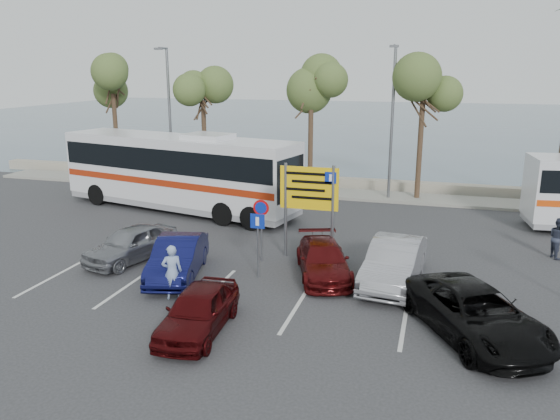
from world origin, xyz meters
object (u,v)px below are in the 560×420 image
(street_lamp_right, at_px, (392,115))
(car_silver_b, at_px, (394,262))
(car_maroon, at_px, (323,260))
(suv_black, at_px, (475,313))
(pedestrian_near, at_px, (172,272))
(car_blue, at_px, (178,258))
(pedestrian_far, at_px, (558,238))
(car_red, at_px, (198,310))
(coach_bus_left, at_px, (178,174))
(street_lamp_left, at_px, (169,110))
(car_silver_a, at_px, (131,243))
(direction_sign, at_px, (309,196))

(street_lamp_right, height_order, car_silver_b, street_lamp_right)
(car_maroon, relative_size, suv_black, 0.83)
(car_maroon, bearing_deg, pedestrian_near, -161.60)
(car_blue, distance_m, suv_black, 9.76)
(car_blue, distance_m, pedestrian_far, 14.17)
(car_maroon, relative_size, car_red, 1.10)
(coach_bus_left, distance_m, pedestrian_far, 17.24)
(street_lamp_left, xyz_separation_m, suv_black, (16.73, -15.21, -3.92))
(car_blue, height_order, pedestrian_far, pedestrian_far)
(street_lamp_right, relative_size, car_silver_b, 1.78)
(car_silver_a, height_order, car_red, car_silver_a)
(car_blue, bearing_deg, direction_sign, 25.06)
(street_lamp_right, height_order, coach_bus_left, street_lamp_right)
(coach_bus_left, distance_m, car_silver_b, 13.28)
(coach_bus_left, bearing_deg, pedestrian_far, -8.44)
(car_silver_a, xyz_separation_m, car_silver_b, (9.60, 0.45, 0.08))
(car_silver_a, bearing_deg, street_lamp_left, 126.91)
(suv_black, height_order, car_silver_b, car_silver_b)
(car_silver_b, relative_size, pedestrian_far, 2.89)
(coach_bus_left, distance_m, car_blue, 9.36)
(pedestrian_near, bearing_deg, car_silver_a, -71.71)
(direction_sign, distance_m, car_red, 7.09)
(suv_black, distance_m, pedestrian_far, 8.26)
(direction_sign, xyz_separation_m, car_blue, (-3.87, -3.13, -1.75))
(direction_sign, xyz_separation_m, car_red, (-1.47, -6.70, -1.80))
(direction_sign, bearing_deg, street_lamp_left, 136.83)
(car_blue, relative_size, suv_black, 0.85)
(street_lamp_right, relative_size, car_silver_a, 2.06)
(street_lamp_left, relative_size, car_maroon, 1.98)
(car_silver_b, relative_size, pedestrian_near, 2.59)
(car_maroon, xyz_separation_m, car_red, (-2.40, -5.00, 0.04))
(coach_bus_left, relative_size, pedestrian_near, 7.49)
(car_silver_a, bearing_deg, direction_sign, 35.01)
(car_red, bearing_deg, pedestrian_near, 129.59)
(car_silver_a, distance_m, pedestrian_far, 16.06)
(car_maroon, bearing_deg, pedestrian_far, 9.02)
(direction_sign, height_order, car_red, direction_sign)
(coach_bus_left, relative_size, pedestrian_far, 8.37)
(street_lamp_left, height_order, car_maroon, street_lamp_left)
(pedestrian_far, bearing_deg, car_silver_a, 89.38)
(car_silver_a, bearing_deg, car_red, -27.36)
(street_lamp_right, height_order, car_maroon, street_lamp_right)
(car_maroon, xyz_separation_m, pedestrian_near, (-4.11, -3.17, 0.28))
(street_lamp_right, relative_size, car_red, 2.18)
(coach_bus_left, xyz_separation_m, car_silver_b, (11.30, -6.89, -1.10))
(street_lamp_left, bearing_deg, car_red, -60.74)
(car_maroon, distance_m, car_red, 5.55)
(car_blue, xyz_separation_m, pedestrian_far, (12.92, 5.80, 0.10))
(suv_black, height_order, pedestrian_far, pedestrian_far)
(car_silver_b, bearing_deg, street_lamp_left, 145.70)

